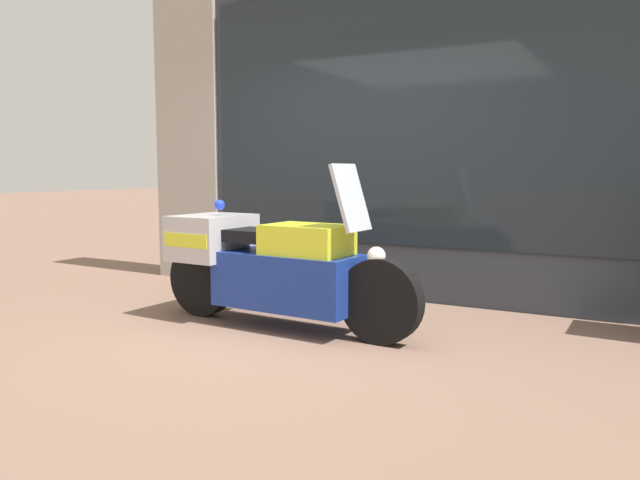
% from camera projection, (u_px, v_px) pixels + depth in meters
% --- Properties ---
extents(ground_plane, '(60.00, 60.00, 0.00)m').
position_uv_depth(ground_plane, '(275.00, 338.00, 4.76)').
color(ground_plane, '#7A5B4C').
extents(shop_building, '(5.60, 0.55, 3.52)m').
position_uv_depth(shop_building, '(346.00, 123.00, 6.49)').
color(shop_building, '#333842').
rests_on(shop_building, ground).
extents(window_display, '(4.27, 0.30, 1.81)m').
position_uv_depth(window_display, '(414.00, 253.00, 6.30)').
color(window_display, slate).
rests_on(window_display, ground).
extents(paramedic_motorcycle, '(2.40, 0.70, 1.33)m').
position_uv_depth(paramedic_motorcycle, '(269.00, 263.00, 5.10)').
color(paramedic_motorcycle, black).
rests_on(paramedic_motorcycle, ground).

